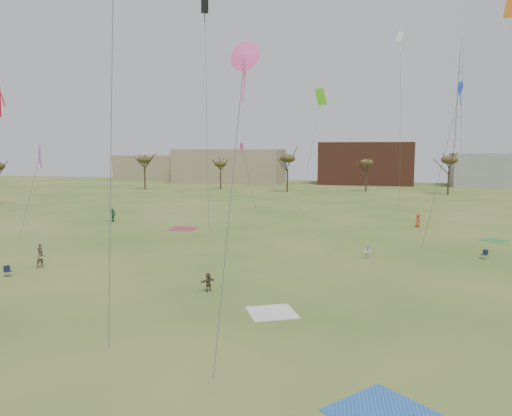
# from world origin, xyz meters

# --- Properties ---
(ground) EXTENTS (260.00, 260.00, 0.00)m
(ground) POSITION_xyz_m (0.00, 0.00, 0.00)
(ground) COLOR #395A1C
(ground) RESTS_ON ground
(spectator_fore_b) EXTENTS (1.09, 1.15, 1.87)m
(spectator_fore_b) POSITION_xyz_m (-18.58, 9.60, 0.94)
(spectator_fore_b) COLOR #8B8458
(spectator_fore_b) RESTS_ON ground
(spectator_fore_c) EXTENTS (1.03, 1.26, 1.35)m
(spectator_fore_c) POSITION_xyz_m (-2.18, 6.61, 0.68)
(spectator_fore_c) COLOR brown
(spectator_fore_c) RESTS_ON ground
(spectator_mid_d) EXTENTS (0.65, 1.01, 1.60)m
(spectator_mid_d) POSITION_xyz_m (-20.40, 11.79, 0.80)
(spectator_mid_d) COLOR #A34487
(spectator_mid_d) RESTS_ON ground
(spectator_mid_e) EXTENTS (0.85, 0.78, 1.41)m
(spectator_mid_e) POSITION_xyz_m (8.66, 20.22, 0.70)
(spectator_mid_e) COLOR white
(spectator_mid_e) RESTS_ON ground
(flyer_far_a) EXTENTS (1.00, 1.82, 1.87)m
(flyer_far_a) POSITION_xyz_m (-26.84, 35.23, 0.93)
(flyer_far_a) COLOR #257041
(flyer_far_a) RESTS_ON ground
(flyer_far_b) EXTENTS (0.90, 1.03, 1.78)m
(flyer_far_b) POSITION_xyz_m (14.46, 40.86, 0.89)
(flyer_far_b) COLOR #B3491E
(flyer_far_b) RESTS_ON ground
(blanket_blue) EXTENTS (5.05, 5.05, 0.03)m
(blanket_blue) POSITION_xyz_m (10.16, -7.37, 0.00)
(blanket_blue) COLOR blue
(blanket_blue) RESTS_ON ground
(blanket_cream) EXTENTS (3.88, 3.88, 0.03)m
(blanket_cream) POSITION_xyz_m (3.32, 3.17, 0.00)
(blanket_cream) COLOR white
(blanket_cream) RESTS_ON ground
(blanket_plum) EXTENTS (3.47, 3.47, 0.03)m
(blanket_plum) POSITION_xyz_m (-14.81, 32.03, 0.00)
(blanket_plum) COLOR #972E4A
(blanket_plum) RESTS_ON ground
(blanket_olive) EXTENTS (3.55, 3.55, 0.03)m
(blanket_olive) POSITION_xyz_m (22.20, 33.20, 0.00)
(blanket_olive) COLOR #31873E
(blanket_olive) RESTS_ON ground
(camp_chair_left) EXTENTS (0.72, 0.71, 0.87)m
(camp_chair_left) POSITION_xyz_m (-19.24, 6.39, 0.26)
(camp_chair_left) COLOR #141937
(camp_chair_left) RESTS_ON ground
(camp_chair_right) EXTENTS (0.73, 0.74, 0.87)m
(camp_chair_right) POSITION_xyz_m (19.24, 22.85, 0.26)
(camp_chair_right) COLOR #142238
(camp_chair_right) RESTS_ON ground
(kites_aloft) EXTENTS (56.57, 61.67, 26.45)m
(kites_aloft) POSITION_xyz_m (2.56, 31.82, 21.52)
(kites_aloft) COLOR red
(kites_aloft) RESTS_ON ground
(tree_line) EXTENTS (117.44, 49.32, 8.91)m
(tree_line) POSITION_xyz_m (-2.85, 79.12, 7.09)
(tree_line) COLOR #3A2B1E
(tree_line) RESTS_ON ground
(building_tan) EXTENTS (32.00, 14.00, 10.00)m
(building_tan) POSITION_xyz_m (-35.00, 115.00, 5.00)
(building_tan) COLOR #937F60
(building_tan) RESTS_ON ground
(building_brick) EXTENTS (26.00, 16.00, 12.00)m
(building_brick) POSITION_xyz_m (5.00, 120.00, 6.00)
(building_brick) COLOR brown
(building_brick) RESTS_ON ground
(building_grey) EXTENTS (24.00, 12.00, 9.00)m
(building_grey) POSITION_xyz_m (40.00, 118.00, 4.50)
(building_grey) COLOR gray
(building_grey) RESTS_ON ground
(building_tan_west) EXTENTS (20.00, 12.00, 8.00)m
(building_tan_west) POSITION_xyz_m (-65.00, 122.00, 4.00)
(building_tan_west) COLOR #937F60
(building_tan_west) RESTS_ON ground
(radio_tower) EXTENTS (1.51, 1.72, 41.00)m
(radio_tower) POSITION_xyz_m (30.00, 125.00, 19.21)
(radio_tower) COLOR #9EA3A8
(radio_tower) RESTS_ON ground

